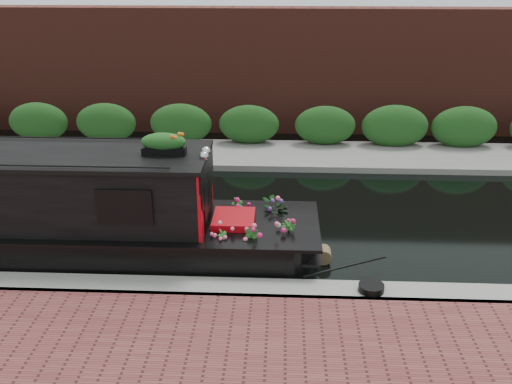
{
  "coord_description": "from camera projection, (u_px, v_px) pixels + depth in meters",
  "views": [
    {
      "loc": [
        1.01,
        -11.67,
        5.49
      ],
      "look_at": [
        0.48,
        -0.6,
        0.89
      ],
      "focal_mm": 40.0,
      "sensor_mm": 36.0,
      "label": 1
    }
  ],
  "objects": [
    {
      "name": "far_brick_wall",
      "position": [
        253.0,
        129.0,
        19.55
      ],
      "size": [
        40.0,
        1.0,
        8.0
      ],
      "primitive_type": "cube",
      "color": "#53241C",
      "rests_on": "ground"
    },
    {
      "name": "ground",
      "position": [
        236.0,
        218.0,
        12.91
      ],
      "size": [
        80.0,
        80.0,
        0.0
      ],
      "primitive_type": "plane",
      "color": "black",
      "rests_on": "ground"
    },
    {
      "name": "far_bank_path",
      "position": [
        247.0,
        157.0,
        16.79
      ],
      "size": [
        40.0,
        2.4,
        0.34
      ],
      "primitive_type": "cube",
      "color": "slate",
      "rests_on": "ground"
    },
    {
      "name": "coiled_mooring_rope",
      "position": [
        371.0,
        288.0,
        9.62
      ],
      "size": [
        0.44,
        0.44,
        0.12
      ],
      "primitive_type": "cylinder",
      "color": "black",
      "rests_on": "near_bank_coping"
    },
    {
      "name": "near_bank_coping",
      "position": [
        221.0,
        299.0,
        9.87
      ],
      "size": [
        40.0,
        0.6,
        0.5
      ],
      "primitive_type": "cube",
      "color": "gray",
      "rests_on": "ground"
    },
    {
      "name": "rope_fender",
      "position": [
        324.0,
        255.0,
        11.02
      ],
      "size": [
        0.3,
        0.33,
        0.3
      ],
      "primitive_type": "cylinder",
      "rotation": [
        1.57,
        0.0,
        0.0
      ],
      "color": "brown",
      "rests_on": "ground"
    },
    {
      "name": "far_hedge",
      "position": [
        249.0,
        148.0,
        17.62
      ],
      "size": [
        40.0,
        1.1,
        2.8
      ],
      "primitive_type": "cube",
      "color": "#1A4617",
      "rests_on": "ground"
    }
  ]
}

